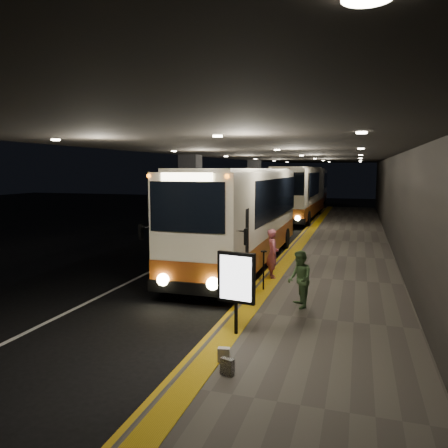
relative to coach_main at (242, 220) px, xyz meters
The scene contains 17 objects.
ground 3.66m from the coach_main, 110.12° to the right, with size 90.00×90.00×0.00m, color black.
lane_line_white 3.94m from the coach_main, 145.51° to the left, with size 0.12×50.00×0.01m, color silver.
kerb_stripe_yellow 2.94m from the coach_main, 57.94° to the left, with size 0.18×50.00×0.01m, color gold.
sidewalk 4.49m from the coach_main, 28.65° to the left, with size 4.50×50.00×0.15m, color #514C44.
tactile_strip 3.11m from the coach_main, 48.75° to the left, with size 0.50×50.00×0.01m, color gold.
terminal_wall 6.35m from the coach_main, 18.67° to the left, with size 0.10×50.00×6.00m, color black.
support_columns 2.82m from the coach_main, 159.10° to the left, with size 0.80×24.80×4.40m.
canopy 3.73m from the coach_main, 54.95° to the left, with size 9.00×50.00×0.40m, color black.
coach_main is the anchor object (origin of this frame).
coach_second 16.46m from the coach_main, 89.84° to the left, with size 2.79×12.26×3.84m.
coach_third 27.62m from the coach_main, 90.61° to the left, with size 2.46×11.67×3.67m.
passenger_boarding 3.10m from the coach_main, 55.41° to the right, with size 0.60×0.40×1.65m, color #AF525F.
passenger_waiting_green 6.23m from the coach_main, 61.06° to the right, with size 0.74×0.45×1.52m, color #46693A.
bag_polka 9.99m from the coach_main, 76.72° to the right, with size 0.25×0.11×0.30m, color black.
bag_plain 9.50m from the coach_main, 77.30° to the right, with size 0.23×0.13×0.28m, color silver.
info_sign 7.96m from the coach_main, 76.18° to the right, with size 0.88×0.24×1.85m.
stanchion_post 4.50m from the coach_main, 66.79° to the right, with size 0.05×0.05×1.18m, color black.
Camera 1 is at (5.50, -13.66, 3.78)m, focal length 35.00 mm.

